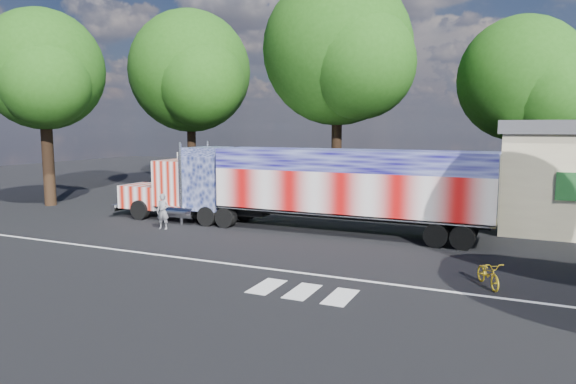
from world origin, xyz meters
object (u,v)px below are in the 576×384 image
at_px(tree_ne_a, 523,80).
at_px(woman, 163,211).
at_px(bicycle, 488,274).
at_px(coach_bus, 260,177).
at_px(tree_n_mid, 340,51).
at_px(tree_nw_a, 191,72).
at_px(semi_truck, 300,185).
at_px(tree_w_a, 44,71).

bearing_deg(tree_ne_a, woman, -134.94).
bearing_deg(bicycle, coach_bus, 113.09).
bearing_deg(tree_ne_a, tree_n_mid, -171.21).
xyz_separation_m(bicycle, tree_nw_a, (-23.91, 18.85, 8.90)).
bearing_deg(semi_truck, tree_w_a, 178.09).
bearing_deg(woman, bicycle, -22.97).
bearing_deg(coach_bus, semi_truck, -50.10).
relative_size(semi_truck, tree_nw_a, 1.37).
relative_size(coach_bus, bicycle, 7.11).
xyz_separation_m(tree_w_a, tree_ne_a, (26.63, 12.35, -0.52)).
bearing_deg(tree_ne_a, semi_truck, -126.04).
bearing_deg(woman, tree_nw_a, 109.22).
height_order(semi_truck, tree_ne_a, tree_ne_a).
distance_m(woman, bicycle, 15.19).
bearing_deg(tree_nw_a, tree_n_mid, -8.08).
distance_m(coach_bus, tree_nw_a, 13.55).
height_order(woman, bicycle, woman).
relative_size(tree_n_mid, tree_nw_a, 1.06).
bearing_deg(tree_ne_a, bicycle, -91.99).
bearing_deg(tree_n_mid, bicycle, -57.89).
distance_m(tree_n_mid, tree_nw_a, 13.41).
bearing_deg(bicycle, woman, 142.13).
relative_size(bicycle, tree_w_a, 0.13).
relative_size(semi_truck, tree_n_mid, 1.30).
relative_size(coach_bus, tree_ne_a, 0.95).
xyz_separation_m(tree_ne_a, tree_nw_a, (-24.57, 0.14, 1.53)).
bearing_deg(tree_ne_a, tree_w_a, -155.12).
relative_size(tree_w_a, tree_n_mid, 0.80).
xyz_separation_m(woman, tree_nw_a, (-9.07, 15.66, 8.45)).
relative_size(tree_n_mid, tree_ne_a, 1.29).
bearing_deg(coach_bus, woman, -91.79).
height_order(coach_bus, woman, coach_bus).
relative_size(semi_truck, tree_ne_a, 1.67).
xyz_separation_m(tree_n_mid, tree_nw_a, (-13.26, 1.88, -0.65)).
bearing_deg(bicycle, semi_truck, 120.77).
relative_size(coach_bus, woman, 6.47).
bearing_deg(semi_truck, bicycle, -33.49).
xyz_separation_m(bicycle, tree_ne_a, (0.65, 18.72, 7.37)).
distance_m(bicycle, tree_w_a, 27.89).
bearing_deg(tree_nw_a, semi_truck, -40.75).
distance_m(semi_truck, tree_ne_a, 16.95).
height_order(coach_bus, tree_nw_a, tree_nw_a).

